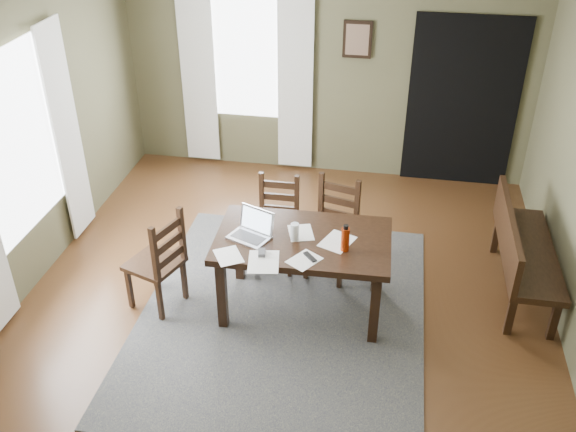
% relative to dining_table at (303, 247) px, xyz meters
% --- Properties ---
extents(ground, '(5.00, 6.00, 0.01)m').
position_rel_dining_table_xyz_m(ground, '(-0.16, -0.14, -0.70)').
color(ground, '#492C16').
extents(room_shell, '(5.02, 6.02, 2.71)m').
position_rel_dining_table_xyz_m(room_shell, '(-0.16, -0.14, 1.11)').
color(room_shell, brown).
rests_on(room_shell, ground).
extents(rug, '(2.60, 3.20, 0.01)m').
position_rel_dining_table_xyz_m(rug, '(-0.16, -0.14, -0.69)').
color(rug, '#3C3C3C').
rests_on(rug, ground).
extents(dining_table, '(1.58, 0.97, 0.78)m').
position_rel_dining_table_xyz_m(dining_table, '(0.00, 0.00, 0.00)').
color(dining_table, black).
rests_on(dining_table, rug).
extents(chair_end, '(0.57, 0.57, 1.01)m').
position_rel_dining_table_xyz_m(chair_end, '(-1.30, -0.20, -0.19)').
color(chair_end, black).
rests_on(chair_end, rug).
extents(chair_back_left, '(0.42, 0.42, 0.96)m').
position_rel_dining_table_xyz_m(chair_back_left, '(-0.37, 0.67, -0.22)').
color(chair_back_left, black).
rests_on(chair_back_left, rug).
extents(chair_back_right, '(0.54, 0.54, 1.01)m').
position_rel_dining_table_xyz_m(chair_back_right, '(0.20, 0.63, -0.20)').
color(chair_back_right, black).
rests_on(chair_back_right, rug).
extents(bench, '(0.49, 1.53, 0.86)m').
position_rel_dining_table_xyz_m(bench, '(1.98, 0.62, -0.18)').
color(bench, black).
rests_on(bench, ground).
extents(laptop, '(0.43, 0.39, 0.24)m').
position_rel_dining_table_xyz_m(laptop, '(-0.45, -0.04, 0.16)').
color(laptop, '#B7B7BC').
rests_on(laptop, dining_table).
extents(computer_mouse, '(0.08, 0.11, 0.03)m').
position_rel_dining_table_xyz_m(computer_mouse, '(-0.31, -0.31, 0.11)').
color(computer_mouse, '#3F3F42').
rests_on(computer_mouse, dining_table).
extents(tv_remote, '(0.13, 0.15, 0.02)m').
position_rel_dining_table_xyz_m(tv_remote, '(0.10, -0.29, 0.10)').
color(tv_remote, black).
rests_on(tv_remote, dining_table).
extents(drinking_glass, '(0.08, 0.08, 0.16)m').
position_rel_dining_table_xyz_m(drinking_glass, '(-0.07, -0.04, 0.18)').
color(drinking_glass, silver).
rests_on(drinking_glass, dining_table).
extents(water_bottle, '(0.08, 0.08, 0.25)m').
position_rel_dining_table_xyz_m(water_bottle, '(0.38, -0.12, 0.21)').
color(water_bottle, '#B5340D').
rests_on(water_bottle, dining_table).
extents(paper_a, '(0.32, 0.34, 0.00)m').
position_rel_dining_table_xyz_m(paper_a, '(-0.58, -0.39, 0.10)').
color(paper_a, white).
rests_on(paper_a, dining_table).
extents(paper_b, '(0.32, 0.34, 0.00)m').
position_rel_dining_table_xyz_m(paper_b, '(0.06, -0.33, 0.10)').
color(paper_b, white).
rests_on(paper_b, dining_table).
extents(paper_c, '(0.28, 0.32, 0.00)m').
position_rel_dining_table_xyz_m(paper_c, '(-0.03, 0.08, 0.10)').
color(paper_c, white).
rests_on(paper_c, dining_table).
extents(paper_d, '(0.34, 0.38, 0.00)m').
position_rel_dining_table_xyz_m(paper_d, '(0.30, -0.01, 0.10)').
color(paper_d, white).
rests_on(paper_d, dining_table).
extents(paper_e, '(0.31, 0.37, 0.00)m').
position_rel_dining_table_xyz_m(paper_e, '(-0.27, -0.42, 0.10)').
color(paper_e, white).
rests_on(paper_e, dining_table).
extents(window_left, '(0.01, 1.30, 1.70)m').
position_rel_dining_table_xyz_m(window_left, '(-2.63, 0.06, 0.76)').
color(window_left, white).
rests_on(window_left, ground).
extents(window_back, '(1.00, 0.01, 1.50)m').
position_rel_dining_table_xyz_m(window_back, '(-1.16, 2.83, 0.76)').
color(window_back, white).
rests_on(window_back, ground).
extents(curtain_left_far, '(0.03, 0.48, 2.30)m').
position_rel_dining_table_xyz_m(curtain_left_far, '(-2.60, 0.88, 0.51)').
color(curtain_left_far, silver).
rests_on(curtain_left_far, ground).
extents(curtain_back_left, '(0.44, 0.03, 2.30)m').
position_rel_dining_table_xyz_m(curtain_back_left, '(-1.78, 2.80, 0.51)').
color(curtain_back_left, silver).
rests_on(curtain_back_left, ground).
extents(curtain_back_right, '(0.44, 0.03, 2.30)m').
position_rel_dining_table_xyz_m(curtain_back_right, '(-0.54, 2.80, 0.51)').
color(curtain_back_right, silver).
rests_on(curtain_back_right, ground).
extents(framed_picture, '(0.34, 0.03, 0.44)m').
position_rel_dining_table_xyz_m(framed_picture, '(0.19, 2.83, 1.06)').
color(framed_picture, black).
rests_on(framed_picture, ground).
extents(doorway_back, '(1.30, 0.03, 2.10)m').
position_rel_dining_table_xyz_m(doorway_back, '(1.49, 2.83, 0.36)').
color(doorway_back, black).
rests_on(doorway_back, ground).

